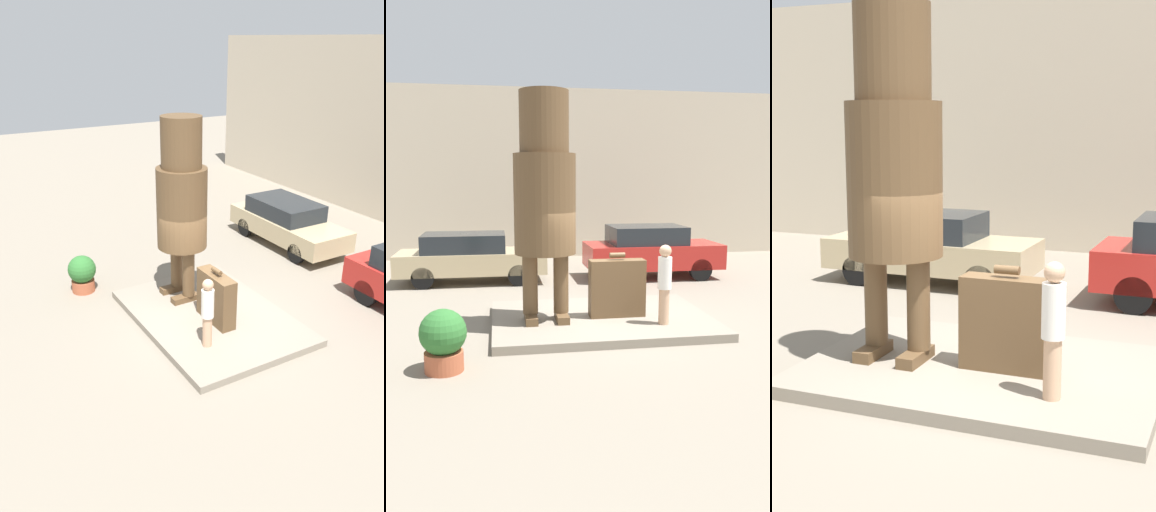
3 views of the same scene
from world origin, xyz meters
TOP-DOWN VIEW (x-y plane):
  - ground_plane at (0.00, 0.00)m, footprint 60.00×60.00m
  - pedestal at (0.00, 0.00)m, footprint 4.77×3.43m
  - statue_figure at (-1.24, -0.12)m, footprint 1.29×1.29m
  - giant_suitcase at (0.33, -0.05)m, footprint 1.21×0.38m
  - tourist at (1.16, -0.81)m, footprint 0.28×0.28m
  - parked_car_tan at (-3.07, 5.01)m, footprint 4.47×1.76m
  - planter_pot at (-3.16, -2.27)m, footprint 0.78×0.78m

SIDE VIEW (x-z plane):
  - ground_plane at x=0.00m, z-range 0.00..0.00m
  - pedestal at x=0.00m, z-range 0.00..0.18m
  - planter_pot at x=-3.16m, z-range 0.03..1.09m
  - parked_car_tan at x=-3.07m, z-range 0.04..1.56m
  - giant_suitcase at x=0.33m, z-range 0.10..1.52m
  - tourist at x=1.16m, z-range 0.26..1.92m
  - statue_figure at x=-1.24m, z-range 0.58..5.33m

